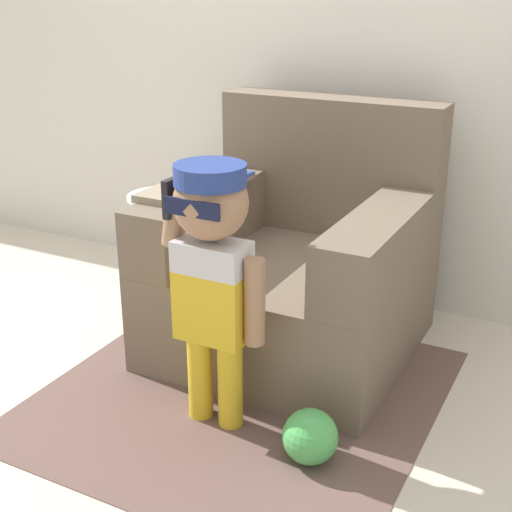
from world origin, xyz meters
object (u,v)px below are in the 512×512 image
object	(u,v)px
armchair	(296,266)
person_child	(213,257)
toy_ball	(310,437)
side_table	(164,235)

from	to	relation	value
armchair	person_child	world-z (taller)	armchair
toy_ball	person_child	bearing A→B (deg)	171.56
person_child	toy_ball	xyz separation A→B (m)	(0.39, -0.06, -0.54)
side_table	toy_ball	bearing A→B (deg)	-37.52
armchair	side_table	size ratio (longest dim) A/B	1.97
armchair	toy_ball	distance (m)	0.88
toy_ball	side_table	bearing A→B (deg)	142.48
person_child	armchair	bearing A→B (deg)	90.03
armchair	person_child	xyz separation A→B (m)	(0.00, -0.68, 0.28)
side_table	toy_ball	size ratio (longest dim) A/B	2.78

